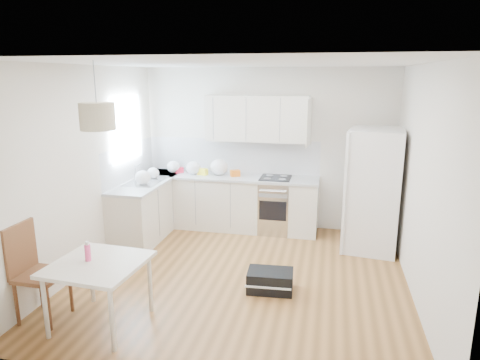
# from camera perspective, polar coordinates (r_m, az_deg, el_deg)

# --- Properties ---
(floor) EXTENTS (4.20, 4.20, 0.00)m
(floor) POSITION_cam_1_polar(r_m,az_deg,el_deg) (5.73, 0.13, -12.79)
(floor) COLOR brown
(floor) RESTS_ON ground
(ceiling) EXTENTS (4.20, 4.20, 0.00)m
(ceiling) POSITION_cam_1_polar(r_m,az_deg,el_deg) (5.13, 0.15, 15.32)
(ceiling) COLOR white
(ceiling) RESTS_ON wall_back
(wall_back) EXTENTS (4.20, 0.00, 4.20)m
(wall_back) POSITION_cam_1_polar(r_m,az_deg,el_deg) (7.29, 3.61, 4.16)
(wall_back) COLOR silver
(wall_back) RESTS_ON floor
(wall_left) EXTENTS (0.00, 4.20, 4.20)m
(wall_left) POSITION_cam_1_polar(r_m,az_deg,el_deg) (6.05, -19.69, 1.41)
(wall_left) COLOR silver
(wall_left) RESTS_ON floor
(wall_right) EXTENTS (0.00, 4.20, 4.20)m
(wall_right) POSITION_cam_1_polar(r_m,az_deg,el_deg) (5.26, 23.13, -0.67)
(wall_right) COLOR silver
(wall_right) RESTS_ON floor
(window_glassblock) EXTENTS (0.02, 1.00, 1.00)m
(window_glassblock) POSITION_cam_1_polar(r_m,az_deg,el_deg) (6.97, -14.93, 6.61)
(window_glassblock) COLOR #BFE0F9
(window_glassblock) RESTS_ON wall_left
(cabinets_back) EXTENTS (3.00, 0.60, 0.88)m
(cabinets_back) POSITION_cam_1_polar(r_m,az_deg,el_deg) (7.33, -1.51, -3.09)
(cabinets_back) COLOR beige
(cabinets_back) RESTS_ON floor
(cabinets_left) EXTENTS (0.60, 1.80, 0.88)m
(cabinets_left) POSITION_cam_1_polar(r_m,az_deg,el_deg) (7.16, -12.05, -3.79)
(cabinets_left) COLOR beige
(cabinets_left) RESTS_ON floor
(counter_back) EXTENTS (3.02, 0.64, 0.04)m
(counter_back) POSITION_cam_1_polar(r_m,az_deg,el_deg) (7.21, -1.53, 0.42)
(counter_back) COLOR #A9ABAE
(counter_back) RESTS_ON cabinets_back
(counter_left) EXTENTS (0.64, 1.82, 0.04)m
(counter_left) POSITION_cam_1_polar(r_m,az_deg,el_deg) (7.04, -12.23, -0.21)
(counter_left) COLOR #A9ABAE
(counter_left) RESTS_ON cabinets_left
(backsplash_back) EXTENTS (3.00, 0.01, 0.58)m
(backsplash_back) POSITION_cam_1_polar(r_m,az_deg,el_deg) (7.42, -1.01, 3.26)
(backsplash_back) COLOR white
(backsplash_back) RESTS_ON wall_back
(backsplash_left) EXTENTS (0.01, 1.80, 0.58)m
(backsplash_left) POSITION_cam_1_polar(r_m,az_deg,el_deg) (7.10, -14.52, 2.34)
(backsplash_left) COLOR white
(backsplash_left) RESTS_ON wall_left
(upper_cabinets) EXTENTS (1.70, 0.32, 0.75)m
(upper_cabinets) POSITION_cam_1_polar(r_m,az_deg,el_deg) (7.09, 2.26, 8.18)
(upper_cabinets) COLOR beige
(upper_cabinets) RESTS_ON wall_back
(range_oven) EXTENTS (0.50, 0.61, 0.88)m
(range_oven) POSITION_cam_1_polar(r_m,az_deg,el_deg) (7.19, 4.71, -3.47)
(range_oven) COLOR #BBBEC0
(range_oven) RESTS_ON floor
(sink) EXTENTS (0.50, 0.80, 0.16)m
(sink) POSITION_cam_1_polar(r_m,az_deg,el_deg) (6.99, -12.41, -0.19)
(sink) COLOR #BBBEC0
(sink) RESTS_ON counter_left
(refrigerator) EXTENTS (0.98, 1.01, 1.82)m
(refrigerator) POSITION_cam_1_polar(r_m,az_deg,el_deg) (6.67, 17.46, -1.25)
(refrigerator) COLOR white
(refrigerator) RESTS_ON floor
(dining_table) EXTENTS (0.95, 0.95, 0.70)m
(dining_table) POSITION_cam_1_polar(r_m,az_deg,el_deg) (4.71, -18.36, -11.20)
(dining_table) COLOR beige
(dining_table) RESTS_ON floor
(dining_chair) EXTENTS (0.45, 0.45, 1.06)m
(dining_chair) POSITION_cam_1_polar(r_m,az_deg,el_deg) (5.08, -24.94, -11.17)
(dining_chair) COLOR #533318
(dining_chair) RESTS_ON floor
(drink_bottle) EXTENTS (0.08, 0.08, 0.21)m
(drink_bottle) POSITION_cam_1_polar(r_m,az_deg,el_deg) (4.71, -19.66, -8.92)
(drink_bottle) COLOR #EE427D
(drink_bottle) RESTS_ON dining_table
(gym_bag) EXTENTS (0.57, 0.39, 0.25)m
(gym_bag) POSITION_cam_1_polar(r_m,az_deg,el_deg) (5.37, 4.04, -13.25)
(gym_bag) COLOR black
(gym_bag) RESTS_ON floor
(pendant_lamp) EXTENTS (0.42, 0.42, 0.26)m
(pendant_lamp) POSITION_cam_1_polar(r_m,az_deg,el_deg) (4.34, -18.48, 8.05)
(pendant_lamp) COLOR beige
(pendant_lamp) RESTS_ON ceiling
(grocery_bag_a) EXTENTS (0.23, 0.20, 0.21)m
(grocery_bag_a) POSITION_cam_1_polar(r_m,az_deg,el_deg) (7.49, -8.85, 1.73)
(grocery_bag_a) COLOR white
(grocery_bag_a) RESTS_ON counter_back
(grocery_bag_b) EXTENTS (0.25, 0.21, 0.23)m
(grocery_bag_b) POSITION_cam_1_polar(r_m,az_deg,el_deg) (7.32, -6.22, 1.62)
(grocery_bag_b) COLOR white
(grocery_bag_b) RESTS_ON counter_back
(grocery_bag_c) EXTENTS (0.30, 0.26, 0.27)m
(grocery_bag_c) POSITION_cam_1_polar(r_m,az_deg,el_deg) (7.24, -2.79, 1.72)
(grocery_bag_c) COLOR white
(grocery_bag_c) RESTS_ON counter_back
(grocery_bag_d) EXTENTS (0.20, 0.17, 0.18)m
(grocery_bag_d) POSITION_cam_1_polar(r_m,az_deg,el_deg) (7.15, -11.51, 0.93)
(grocery_bag_d) COLOR white
(grocery_bag_d) RESTS_ON counter_back
(grocery_bag_e) EXTENTS (0.24, 0.21, 0.22)m
(grocery_bag_e) POSITION_cam_1_polar(r_m,az_deg,el_deg) (6.77, -12.82, 0.33)
(grocery_bag_e) COLOR white
(grocery_bag_e) RESTS_ON counter_left
(snack_orange) EXTENTS (0.18, 0.16, 0.11)m
(snack_orange) POSITION_cam_1_polar(r_m,az_deg,el_deg) (7.15, -0.65, 0.91)
(snack_orange) COLOR orange
(snack_orange) RESTS_ON counter_back
(snack_yellow) EXTENTS (0.18, 0.14, 0.11)m
(snack_yellow) POSITION_cam_1_polar(r_m,az_deg,el_deg) (7.28, -5.01, 1.12)
(snack_yellow) COLOR yellow
(snack_yellow) RESTS_ON counter_back
(snack_red) EXTENTS (0.16, 0.16, 0.10)m
(snack_red) POSITION_cam_1_polar(r_m,az_deg,el_deg) (7.48, -8.15, 1.31)
(snack_red) COLOR red
(snack_red) RESTS_ON counter_back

